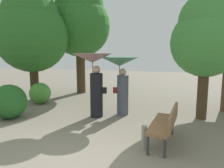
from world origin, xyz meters
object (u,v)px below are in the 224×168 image
object	(u,v)px
tree_mid_right	(206,36)
path_marker_post	(144,138)
person_left	(94,71)
tree_mid_left	(80,21)
person_right	(121,72)
tree_near_left	(32,31)
park_bench	(166,122)

from	to	relation	value
tree_mid_right	path_marker_post	xyz separation A→B (m)	(-1.52, -2.62, -2.30)
person_left	tree_mid_left	bearing A→B (deg)	26.97
person_left	person_right	xyz separation A→B (m)	(0.77, 0.45, -0.06)
tree_near_left	tree_mid_left	bearing A→B (deg)	56.66
person_left	tree_mid_right	bearing A→B (deg)	-80.62
park_bench	tree_near_left	xyz separation A→B (m)	(-5.65, 3.24, 2.47)
park_bench	person_left	bearing A→B (deg)	-117.04
tree_near_left	tree_mid_left	size ratio (longest dim) A/B	0.86
path_marker_post	tree_mid_right	bearing A→B (deg)	59.93
tree_mid_right	path_marker_post	size ratio (longest dim) A/B	7.25
person_left	tree_mid_left	distance (m)	4.74
person_right	path_marker_post	size ratio (longest dim) A/B	3.63
person_left	path_marker_post	distance (m)	2.95
tree_mid_left	tree_mid_right	xyz separation A→B (m)	(5.39, -3.04, -1.07)
tree_mid_right	tree_near_left	bearing A→B (deg)	171.43
tree_mid_right	person_right	bearing A→B (deg)	-175.13
person_left	tree_near_left	size ratio (longest dim) A/B	0.44
person_left	person_right	distance (m)	0.89
person_left	park_bench	size ratio (longest dim) A/B	1.32
path_marker_post	park_bench	bearing A→B (deg)	41.87
path_marker_post	person_left	bearing A→B (deg)	133.12
person_right	path_marker_post	distance (m)	2.87
tree_mid_left	tree_mid_right	bearing A→B (deg)	-29.47
person_left	person_right	world-z (taller)	person_left
person_right	park_bench	bearing A→B (deg)	-145.08
tree_mid_left	tree_mid_right	world-z (taller)	tree_mid_left
person_right	tree_near_left	world-z (taller)	tree_near_left
park_bench	tree_mid_left	bearing A→B (deg)	-133.25
person_right	park_bench	xyz separation A→B (m)	(1.50, -2.01, -0.93)
tree_near_left	tree_mid_left	xyz separation A→B (m)	(1.34, 2.03, 0.65)
tree_mid_right	path_marker_post	distance (m)	3.80
tree_mid_left	tree_near_left	bearing A→B (deg)	-123.34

